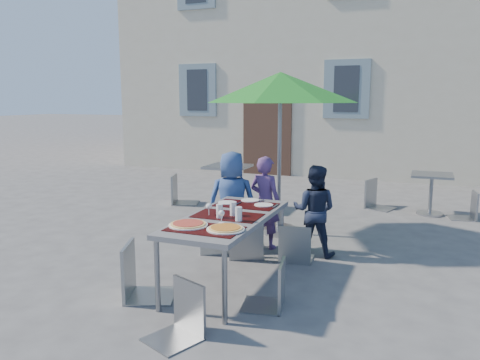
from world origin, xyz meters
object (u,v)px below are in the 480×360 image
at_px(chair_4, 272,257).
at_px(chair_1, 246,214).
at_px(chair_0, 218,207).
at_px(child_1, 265,202).
at_px(chair_5, 180,278).
at_px(child_2, 314,211).
at_px(cafe_table_0, 228,178).
at_px(bg_chair_l_0, 180,172).
at_px(chair_2, 296,221).
at_px(bg_chair_r_1, 470,188).
at_px(chair_3, 138,238).
at_px(bg_chair_l_1, 377,176).
at_px(patio_umbrella, 280,89).
at_px(bg_chair_r_0, 235,179).
at_px(pizza_near_left, 188,224).
at_px(cafe_table_1, 431,188).
at_px(child_0, 232,201).
at_px(pizza_near_right, 226,228).
at_px(dining_table, 228,221).

bearing_deg(chair_4, chair_1, 120.77).
height_order(chair_0, chair_1, chair_0).
distance_m(child_1, chair_5, 2.55).
height_order(child_1, child_2, child_1).
bearing_deg(cafe_table_0, chair_0, -69.72).
distance_m(chair_1, bg_chair_l_0, 3.34).
bearing_deg(cafe_table_0, chair_2, -50.92).
distance_m(child_2, bg_chair_r_1, 3.36).
relative_size(chair_2, chair_3, 0.85).
bearing_deg(bg_chair_l_1, patio_umbrella, -117.73).
bearing_deg(patio_umbrella, bg_chair_r_0, 135.72).
bearing_deg(pizza_near_left, cafe_table_1, 64.07).
bearing_deg(cafe_table_1, chair_5, -110.27).
relative_size(chair_0, chair_3, 0.98).
height_order(chair_0, bg_chair_l_1, chair_0).
xyz_separation_m(child_0, chair_3, (-0.28, -1.75, -0.03)).
xyz_separation_m(pizza_near_left, child_1, (0.16, 1.85, -0.15)).
distance_m(child_2, chair_4, 1.67).
bearing_deg(chair_3, bg_chair_r_1, 54.59).
bearing_deg(chair_5, chair_3, 144.20).
bearing_deg(child_2, bg_chair_l_0, -34.40).
bearing_deg(pizza_near_right, dining_table, 111.25).
distance_m(pizza_near_right, chair_4, 0.52).
relative_size(chair_3, chair_5, 1.18).
bearing_deg(dining_table, chair_0, 119.93).
bearing_deg(bg_chair_r_1, cafe_table_0, -169.76).
relative_size(patio_umbrella, bg_chair_l_1, 2.36).
relative_size(bg_chair_r_0, bg_chair_l_1, 0.97).
relative_size(pizza_near_left, chair_3, 0.36).
distance_m(chair_1, patio_umbrella, 1.95).
relative_size(chair_1, bg_chair_l_1, 0.96).
height_order(child_1, bg_chair_l_0, child_1).
xyz_separation_m(chair_0, bg_chair_l_0, (-1.87, 2.38, 0.00)).
xyz_separation_m(pizza_near_left, cafe_table_1, (2.23, 4.59, -0.30)).
bearing_deg(child_0, chair_2, 152.50).
distance_m(chair_1, chair_4, 1.43).
xyz_separation_m(pizza_near_left, bg_chair_r_1, (2.82, 4.51, -0.25)).
height_order(child_0, chair_0, child_0).
relative_size(pizza_near_left, chair_2, 0.43).
distance_m(child_1, chair_4, 1.85).
relative_size(dining_table, child_2, 1.60).
bearing_deg(dining_table, pizza_near_right, -68.75).
distance_m(chair_0, bg_chair_l_0, 3.02).
bearing_deg(child_1, chair_4, 123.92).
distance_m(chair_5, bg_chair_r_1, 5.79).
bearing_deg(pizza_near_left, bg_chair_l_0, 120.06).
relative_size(chair_3, chair_4, 1.21).
bearing_deg(chair_2, chair_5, -101.00).
bearing_deg(bg_chair_r_1, chair_3, -125.41).
bearing_deg(bg_chair_l_0, patio_umbrella, -27.89).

